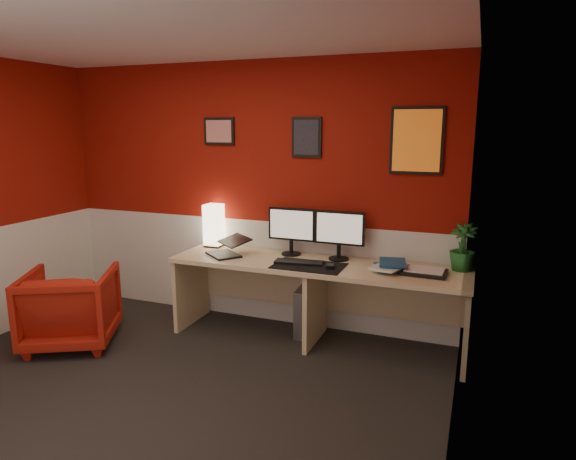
% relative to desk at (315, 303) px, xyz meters
% --- Properties ---
extents(ground, '(4.00, 3.50, 0.01)m').
position_rel_desk_xyz_m(ground, '(-0.78, -1.41, -0.36)').
color(ground, black).
rests_on(ground, ground).
extents(ceiling, '(4.00, 3.50, 0.01)m').
position_rel_desk_xyz_m(ceiling, '(-0.78, -1.41, 2.13)').
color(ceiling, white).
rests_on(ceiling, ground).
extents(wall_back, '(4.00, 0.01, 2.50)m').
position_rel_desk_xyz_m(wall_back, '(-0.78, 0.34, 0.89)').
color(wall_back, maroon).
rests_on(wall_back, ground).
extents(wall_right, '(0.01, 3.50, 2.50)m').
position_rel_desk_xyz_m(wall_right, '(1.22, -1.41, 0.89)').
color(wall_right, maroon).
rests_on(wall_right, ground).
extents(wainscot_back, '(4.00, 0.01, 1.00)m').
position_rel_desk_xyz_m(wainscot_back, '(-0.78, 0.34, 0.14)').
color(wainscot_back, silver).
rests_on(wainscot_back, ground).
extents(wainscot_right, '(0.01, 3.50, 1.00)m').
position_rel_desk_xyz_m(wainscot_right, '(1.21, -1.41, 0.14)').
color(wainscot_right, silver).
rests_on(wainscot_right, ground).
extents(desk, '(2.60, 0.65, 0.73)m').
position_rel_desk_xyz_m(desk, '(0.00, 0.00, 0.00)').
color(desk, '#D3B987').
rests_on(desk, ground).
extents(shoji_lamp, '(0.16, 0.16, 0.40)m').
position_rel_desk_xyz_m(shoji_lamp, '(-1.13, 0.23, 0.56)').
color(shoji_lamp, '#FFE5B2').
rests_on(shoji_lamp, desk).
extents(laptop, '(0.40, 0.38, 0.22)m').
position_rel_desk_xyz_m(laptop, '(-0.88, -0.06, 0.47)').
color(laptop, black).
rests_on(laptop, desk).
extents(monitor_left, '(0.45, 0.06, 0.58)m').
position_rel_desk_xyz_m(monitor_left, '(-0.30, 0.20, 0.66)').
color(monitor_left, black).
rests_on(monitor_left, desk).
extents(monitor_right, '(0.45, 0.06, 0.58)m').
position_rel_desk_xyz_m(monitor_right, '(0.15, 0.19, 0.66)').
color(monitor_right, black).
rests_on(monitor_right, desk).
extents(desk_mat, '(0.60, 0.38, 0.01)m').
position_rel_desk_xyz_m(desk_mat, '(-0.03, -0.11, 0.37)').
color(desk_mat, black).
rests_on(desk_mat, desk).
extents(keyboard, '(0.43, 0.19, 0.02)m').
position_rel_desk_xyz_m(keyboard, '(-0.13, -0.07, 0.38)').
color(keyboard, black).
rests_on(keyboard, desk_mat).
extents(mouse, '(0.08, 0.11, 0.03)m').
position_rel_desk_xyz_m(mouse, '(0.16, -0.11, 0.39)').
color(mouse, black).
rests_on(mouse, desk_mat).
extents(book_bottom, '(0.29, 0.33, 0.03)m').
position_rel_desk_xyz_m(book_bottom, '(0.52, -0.00, 0.38)').
color(book_bottom, navy).
rests_on(book_bottom, desk).
extents(book_middle, '(0.30, 0.36, 0.02)m').
position_rel_desk_xyz_m(book_middle, '(0.53, 0.00, 0.40)').
color(book_middle, silver).
rests_on(book_middle, book_bottom).
extents(book_top, '(0.26, 0.32, 0.03)m').
position_rel_desk_xyz_m(book_top, '(0.55, -0.01, 0.43)').
color(book_top, navy).
rests_on(book_top, book_middle).
extents(zen_tray, '(0.36, 0.26, 0.03)m').
position_rel_desk_xyz_m(zen_tray, '(0.92, 0.00, 0.38)').
color(zen_tray, black).
rests_on(zen_tray, desk).
extents(potted_plant, '(0.26, 0.26, 0.39)m').
position_rel_desk_xyz_m(potted_plant, '(1.19, 0.23, 0.56)').
color(potted_plant, '#19591E').
rests_on(potted_plant, desk).
extents(pc_tower, '(0.23, 0.46, 0.45)m').
position_rel_desk_xyz_m(pc_tower, '(-0.11, 0.18, -0.14)').
color(pc_tower, '#99999E').
rests_on(pc_tower, ground).
extents(armchair, '(0.99, 0.99, 0.68)m').
position_rel_desk_xyz_m(armchair, '(-2.00, -0.81, -0.03)').
color(armchair, '#AC1809').
rests_on(armchair, ground).
extents(art_left, '(0.32, 0.02, 0.26)m').
position_rel_desk_xyz_m(art_left, '(-1.10, 0.33, 1.49)').
color(art_left, red).
rests_on(art_left, wall_back).
extents(art_center, '(0.28, 0.02, 0.36)m').
position_rel_desk_xyz_m(art_center, '(-0.21, 0.33, 1.44)').
color(art_center, black).
rests_on(art_center, wall_back).
extents(art_right, '(0.44, 0.02, 0.56)m').
position_rel_desk_xyz_m(art_right, '(0.77, 0.33, 1.42)').
color(art_right, orange).
rests_on(art_right, wall_back).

